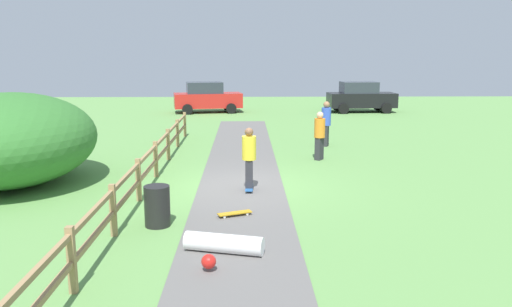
# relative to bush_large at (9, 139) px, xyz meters

# --- Properties ---
(ground_plane) EXTENTS (60.00, 60.00, 0.00)m
(ground_plane) POSITION_rel_bush_large_xyz_m (6.55, -0.44, -1.32)
(ground_plane) COLOR #60934C
(asphalt_path) EXTENTS (2.40, 28.00, 0.02)m
(asphalt_path) POSITION_rel_bush_large_xyz_m (6.55, -0.44, -1.31)
(asphalt_path) COLOR #605E5B
(asphalt_path) RESTS_ON ground_plane
(wooden_fence) EXTENTS (0.12, 18.12, 1.10)m
(wooden_fence) POSITION_rel_bush_large_xyz_m (3.95, -0.44, -0.65)
(wooden_fence) COLOR #997A51
(wooden_fence) RESTS_ON ground_plane
(bush_large) EXTENTS (4.71, 5.65, 2.64)m
(bush_large) POSITION_rel_bush_large_xyz_m (0.00, 0.00, 0.00)
(bush_large) COLOR #33702D
(bush_large) RESTS_ON ground_plane
(trash_bin) EXTENTS (0.56, 0.56, 0.90)m
(trash_bin) POSITION_rel_bush_large_xyz_m (4.75, -3.68, -0.87)
(trash_bin) COLOR black
(trash_bin) RESTS_ON ground_plane
(skater_riding) EXTENTS (0.39, 0.81, 1.73)m
(skater_riding) POSITION_rel_bush_large_xyz_m (6.78, -0.82, -0.34)
(skater_riding) COLOR #265999
(skater_riding) RESTS_ON asphalt_path
(skater_fallen) EXTENTS (1.55, 1.35, 0.36)m
(skater_fallen) POSITION_rel_bush_large_xyz_m (6.25, -5.37, -1.12)
(skater_fallen) COLOR white
(skater_fallen) RESTS_ON asphalt_path
(skateboard_loose) EXTENTS (0.82, 0.49, 0.08)m
(skateboard_loose) POSITION_rel_bush_large_xyz_m (6.43, -3.09, -1.23)
(skateboard_loose) COLOR #BF8C19
(skateboard_loose) RESTS_ON asphalt_path
(bystander_blue) EXTENTS (0.49, 0.49, 1.82)m
(bystander_blue) POSITION_rel_bush_large_xyz_m (9.94, 5.96, -0.31)
(bystander_blue) COLOR #2D2D33
(bystander_blue) RESTS_ON ground_plane
(bystander_orange) EXTENTS (0.53, 0.53, 1.71)m
(bystander_orange) POSITION_rel_bush_large_xyz_m (9.29, 3.27, -0.37)
(bystander_orange) COLOR #2D2D33
(bystander_orange) RESTS_ON ground_plane
(parked_car_red) EXTENTS (4.43, 2.55, 1.92)m
(parked_car_red) POSITION_rel_bush_large_xyz_m (4.29, 17.96, -0.36)
(parked_car_red) COLOR red
(parked_car_red) RESTS_ON ground_plane
(parked_car_black) EXTENTS (4.28, 2.16, 1.92)m
(parked_car_black) POSITION_rel_bush_large_xyz_m (14.02, 17.96, -0.36)
(parked_car_black) COLOR black
(parked_car_black) RESTS_ON ground_plane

